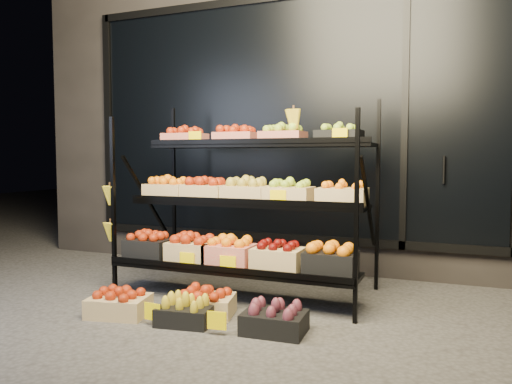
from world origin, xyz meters
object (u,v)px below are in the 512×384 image
at_px(floor_crate_midright, 205,302).
at_px(floor_crate_left, 119,303).
at_px(floor_crate_midleft, 185,311).
at_px(display_rack, 243,202).

bearing_deg(floor_crate_midright, floor_crate_left, -168.62).
height_order(floor_crate_left, floor_crate_midleft, floor_crate_left).
bearing_deg(floor_crate_midright, floor_crate_midleft, -110.08).
relative_size(display_rack, floor_crate_midright, 4.61).
distance_m(display_rack, floor_crate_midleft, 1.12).
relative_size(floor_crate_left, floor_crate_midright, 0.99).
height_order(display_rack, floor_crate_midleft, display_rack).
distance_m(floor_crate_midleft, floor_crate_midright, 0.23).
distance_m(floor_crate_left, floor_crate_midleft, 0.55).
bearing_deg(floor_crate_left, display_rack, 44.75).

